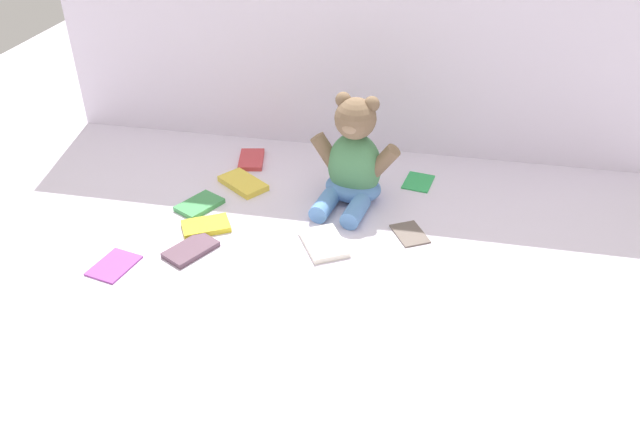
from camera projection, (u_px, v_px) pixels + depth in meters
name	position (u px, v px, depth m)	size (l,w,h in m)	color
ground_plane	(321.00, 225.00, 1.60)	(3.20, 3.20, 0.00)	silver
backdrop_drape	(353.00, 21.00, 1.76)	(1.78, 0.03, 0.78)	white
teddy_bear	(353.00, 163.00, 1.64)	(0.25, 0.23, 0.30)	#4C8C59
book_case_0	(324.00, 243.00, 1.52)	(0.09, 0.13, 0.01)	white
book_case_1	(251.00, 160.00, 1.88)	(0.07, 0.12, 0.01)	#C63C41
book_case_2	(410.00, 233.00, 1.56)	(0.07, 0.10, 0.01)	#63564E
book_case_3	(418.00, 181.00, 1.77)	(0.07, 0.10, 0.01)	green
book_case_4	(199.00, 205.00, 1.66)	(0.08, 0.12, 0.01)	#3C8F4C
book_case_5	(191.00, 249.00, 1.50)	(0.07, 0.12, 0.01)	#5A3E4E
book_case_6	(114.00, 265.00, 1.45)	(0.08, 0.11, 0.01)	purple
book_case_7	(243.00, 183.00, 1.76)	(0.08, 0.14, 0.02)	yellow
book_case_8	(206.00, 226.00, 1.58)	(0.07, 0.12, 0.01)	yellow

